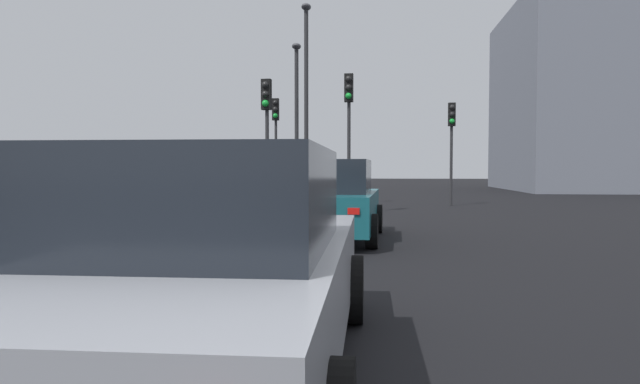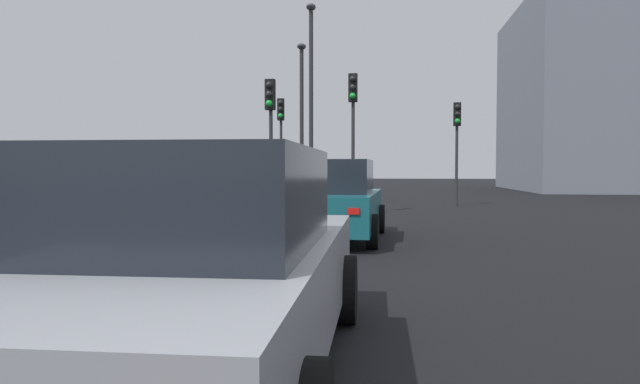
# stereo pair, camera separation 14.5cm
# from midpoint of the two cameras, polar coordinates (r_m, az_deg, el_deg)

# --- Properties ---
(car_teal_lead) EXTENTS (4.28, 2.22, 1.63)m
(car_teal_lead) POSITION_cam_midpoint_polar(r_m,az_deg,el_deg) (11.49, 0.50, -0.98)
(car_teal_lead) COLOR #19606B
(car_teal_lead) RESTS_ON ground_plane
(car_silver_second) EXTENTS (4.69, 2.03, 1.59)m
(car_silver_second) POSITION_cam_midpoint_polar(r_m,az_deg,el_deg) (3.95, -11.55, -7.75)
(car_silver_second) COLOR #A8AAB2
(car_silver_second) RESTS_ON ground_plane
(traffic_light_near_left) EXTENTS (0.32, 0.29, 4.01)m
(traffic_light_near_left) POSITION_cam_midpoint_polar(r_m,az_deg,el_deg) (22.45, 13.06, 5.98)
(traffic_light_near_left) COLOR #2D2D30
(traffic_light_near_left) RESTS_ON ground_plane
(traffic_light_near_right) EXTENTS (0.32, 0.29, 4.50)m
(traffic_light_near_right) POSITION_cam_midpoint_polar(r_m,az_deg,el_deg) (18.19, 2.71, 7.94)
(traffic_light_near_right) COLOR #2D2D30
(traffic_light_near_right) RESTS_ON ground_plane
(traffic_light_far_left) EXTENTS (0.32, 0.30, 4.09)m
(traffic_light_far_left) POSITION_cam_midpoint_polar(r_m,az_deg,el_deg) (16.76, -5.72, 7.47)
(traffic_light_far_left) COLOR #2D2D30
(traffic_light_far_left) RESTS_ON ground_plane
(traffic_light_far_right) EXTENTS (0.32, 0.29, 4.36)m
(traffic_light_far_right) POSITION_cam_midpoint_polar(r_m,az_deg,el_deg) (23.45, -4.71, 6.47)
(traffic_light_far_right) COLOR #2D2D30
(traffic_light_far_right) RESTS_ON ground_plane
(street_lamp_kerbside) EXTENTS (0.56, 0.36, 6.49)m
(street_lamp_kerbside) POSITION_cam_midpoint_polar(r_m,az_deg,el_deg) (22.85, -2.58, 8.47)
(street_lamp_kerbside) COLOR #2D2D30
(street_lamp_kerbside) RESTS_ON ground_plane
(street_lamp_far) EXTENTS (0.56, 0.36, 7.66)m
(street_lamp_far) POSITION_cam_midpoint_polar(r_m,az_deg,el_deg) (21.54, -1.61, 10.48)
(street_lamp_far) COLOR #2D2D30
(street_lamp_far) RESTS_ON ground_plane
(building_facade_left) EXTENTS (14.15, 8.54, 12.43)m
(building_facade_left) POSITION_cam_midpoint_polar(r_m,az_deg,el_deg) (42.50, 24.23, 8.61)
(building_facade_left) COLOR gray
(building_facade_left) RESTS_ON ground_plane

